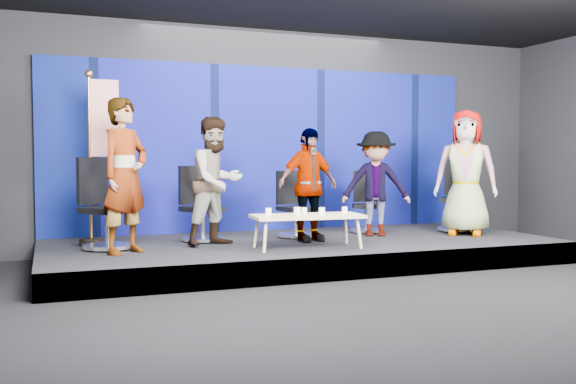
% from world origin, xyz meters
% --- Properties ---
extents(ground, '(10.00, 10.00, 0.00)m').
position_xyz_m(ground, '(0.00, 0.00, 0.00)').
color(ground, black).
rests_on(ground, ground).
extents(room_walls, '(10.02, 8.02, 3.51)m').
position_xyz_m(room_walls, '(0.00, 0.00, 2.43)').
color(room_walls, black).
rests_on(room_walls, ground).
extents(riser, '(7.00, 3.00, 0.30)m').
position_xyz_m(riser, '(0.00, 2.50, 0.15)').
color(riser, black).
rests_on(riser, ground).
extents(backdrop, '(7.00, 0.08, 2.60)m').
position_xyz_m(backdrop, '(0.00, 3.95, 1.60)').
color(backdrop, '#071455').
rests_on(backdrop, riser).
extents(chair_a, '(0.92, 0.92, 1.16)m').
position_xyz_m(chair_a, '(-2.67, 2.57, 0.68)').
color(chair_a, silver).
rests_on(chair_a, riser).
extents(panelist_a, '(0.81, 0.78, 1.88)m').
position_xyz_m(panelist_a, '(-2.46, 2.11, 1.24)').
color(panelist_a, black).
rests_on(panelist_a, riser).
extents(chair_b, '(0.77, 0.77, 1.04)m').
position_xyz_m(chair_b, '(-1.36, 2.93, 0.64)').
color(chair_b, silver).
rests_on(chair_b, riser).
extents(panelist_b, '(1.01, 0.92, 1.69)m').
position_xyz_m(panelist_b, '(-1.25, 2.44, 1.15)').
color(panelist_b, black).
rests_on(panelist_b, riser).
extents(chair_c, '(0.63, 0.63, 0.97)m').
position_xyz_m(chair_c, '(0.02, 2.89, 0.62)').
color(chair_c, silver).
rests_on(chair_c, riser).
extents(panelist_c, '(0.97, 0.54, 1.57)m').
position_xyz_m(panelist_c, '(0.03, 2.39, 1.08)').
color(panelist_c, black).
rests_on(panelist_c, riser).
extents(chair_d, '(0.70, 0.70, 0.95)m').
position_xyz_m(chair_d, '(1.30, 3.07, 0.61)').
color(chair_d, silver).
rests_on(chair_d, riser).
extents(panelist_d, '(1.14, 0.92, 1.54)m').
position_xyz_m(panelist_d, '(1.20, 2.59, 1.07)').
color(panelist_d, black).
rests_on(panelist_d, riser).
extents(chair_e, '(0.92, 0.92, 1.16)m').
position_xyz_m(chair_e, '(2.73, 2.70, 0.68)').
color(chair_e, silver).
rests_on(chair_e, riser).
extents(panelist_e, '(1.08, 1.04, 1.87)m').
position_xyz_m(panelist_e, '(2.52, 2.24, 1.24)').
color(panelist_e, black).
rests_on(panelist_e, riser).
extents(coffee_table, '(1.45, 0.70, 0.43)m').
position_xyz_m(coffee_table, '(-0.24, 1.74, 0.70)').
color(coffee_table, tan).
rests_on(coffee_table, riser).
extents(mug_a, '(0.08, 0.08, 0.09)m').
position_xyz_m(mug_a, '(-0.73, 1.85, 0.78)').
color(mug_a, white).
rests_on(mug_a, coffee_table).
extents(mug_b, '(0.09, 0.09, 0.10)m').
position_xyz_m(mug_b, '(-0.41, 1.66, 0.78)').
color(mug_b, white).
rests_on(mug_b, coffee_table).
extents(mug_c, '(0.07, 0.07, 0.08)m').
position_xyz_m(mug_c, '(-0.25, 1.83, 0.77)').
color(mug_c, white).
rests_on(mug_c, coffee_table).
extents(mug_d, '(0.08, 0.08, 0.09)m').
position_xyz_m(mug_d, '(-0.07, 1.68, 0.78)').
color(mug_d, white).
rests_on(mug_d, coffee_table).
extents(mug_e, '(0.07, 0.07, 0.08)m').
position_xyz_m(mug_e, '(0.29, 1.77, 0.77)').
color(mug_e, white).
rests_on(mug_e, coffee_table).
extents(flag_stand, '(0.53, 0.31, 2.30)m').
position_xyz_m(flag_stand, '(-2.69, 2.98, 1.52)').
color(flag_stand, black).
rests_on(flag_stand, riser).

